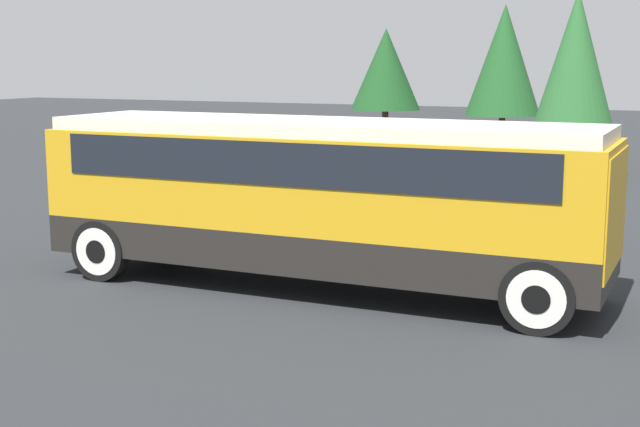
% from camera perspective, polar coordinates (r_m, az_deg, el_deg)
% --- Properties ---
extents(ground_plane, '(120.00, 120.00, 0.00)m').
position_cam_1_polar(ground_plane, '(15.57, 0.00, -4.74)').
color(ground_plane, '#26282B').
extents(tour_bus, '(9.71, 2.61, 2.90)m').
position_cam_1_polar(tour_bus, '(15.19, 0.33, 1.66)').
color(tour_bus, black).
rests_on(tour_bus, ground_plane).
extents(parked_car_near, '(4.20, 1.96, 1.33)m').
position_cam_1_polar(parked_car_near, '(24.07, -0.70, 2.06)').
color(parked_car_near, '#2D5638').
rests_on(parked_car_near, ground_plane).
extents(parked_car_mid, '(4.59, 1.87, 1.51)m').
position_cam_1_polar(parked_car_mid, '(19.69, 8.89, 0.45)').
color(parked_car_mid, '#BCBCC1').
rests_on(parked_car_mid, ground_plane).
extents(tree_left, '(2.75, 2.75, 6.29)m').
position_cam_1_polar(tree_left, '(32.29, 16.05, 9.44)').
color(tree_left, brown).
rests_on(tree_left, ground_plane).
extents(tree_center, '(3.31, 3.31, 6.33)m').
position_cam_1_polar(tree_center, '(40.61, 11.70, 9.58)').
color(tree_center, brown).
rests_on(tree_center, ground_plane).
extents(tree_right, '(2.98, 2.98, 5.23)m').
position_cam_1_polar(tree_right, '(38.46, 4.23, 9.18)').
color(tree_right, brown).
rests_on(tree_right, ground_plane).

